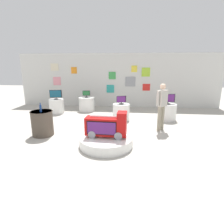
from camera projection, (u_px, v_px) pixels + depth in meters
name	position (u px, v px, depth m)	size (l,w,h in m)	color
ground_plane	(107.00, 141.00, 5.54)	(30.00, 30.00, 0.00)	#B2ADA3
back_wall_display	(118.00, 81.00, 9.98)	(11.02, 0.13, 2.90)	silver
main_display_pedestal	(106.00, 141.00, 5.24)	(1.54, 1.54, 0.27)	silver
novelty_firetruck_tv	(107.00, 126.00, 5.12)	(1.17, 0.48, 0.74)	gray
display_pedestal_left_rear	(167.00, 112.00, 7.68)	(0.75, 0.75, 0.69)	silver
tv_on_left_rear	(168.00, 99.00, 7.54)	(0.57, 0.22, 0.42)	black
display_pedestal_center_rear	(57.00, 106.00, 8.77)	(0.69, 0.69, 0.69)	silver
tv_on_center_rear	(56.00, 94.00, 8.62)	(0.56, 0.22, 0.44)	black
display_pedestal_right_rear	(121.00, 112.00, 7.67)	(0.71, 0.71, 0.69)	silver
tv_on_right_rear	(121.00, 100.00, 7.53)	(0.39, 0.21, 0.34)	black
display_pedestal_far_right	(87.00, 104.00, 9.27)	(0.80, 0.80, 0.69)	silver
tv_on_far_right	(86.00, 94.00, 9.14)	(0.38, 0.18, 0.34)	black
side_table_round	(42.00, 123.00, 5.96)	(0.71, 0.71, 0.82)	#4C4238
bottle_on_side_table	(41.00, 108.00, 5.72)	(0.07, 0.07, 0.30)	navy
shopper_browsing_near_truck	(162.00, 104.00, 6.26)	(0.41, 0.43, 1.66)	gray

